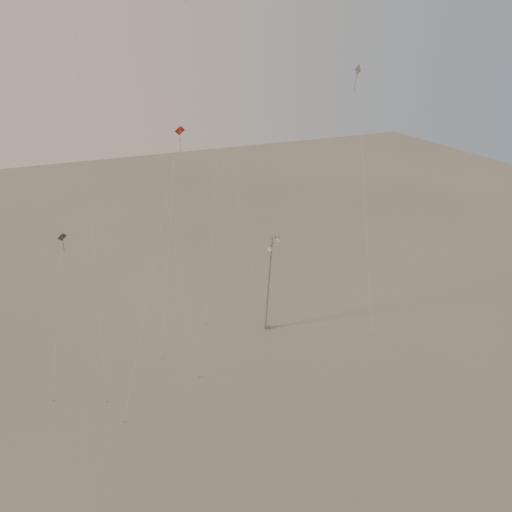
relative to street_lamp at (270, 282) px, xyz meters
name	(u,v)px	position (x,y,z in m)	size (l,w,h in m)	color
ground	(254,388)	(-4.25, -6.64, -5.37)	(160.00, 160.00, 0.00)	gray
street_lamp	(270,282)	(0.00, 0.00, 0.00)	(1.67, 0.89, 10.09)	#93979B
kite_0	(75,25)	(-12.62, 4.64, 20.66)	(4.34, 10.79, 34.08)	maroon
kite_1	(142,72)	(-8.89, 2.28, 17.88)	(1.21, 8.30, 30.74)	#34302C
kite_3	(168,193)	(-8.29, 0.82, 9.52)	(8.42, 9.03, 19.46)	maroon
kite_4	(361,134)	(8.45, 0.28, 12.73)	(0.62, 7.03, 23.42)	#34302C
kite_5	(210,45)	(-0.37, 14.52, 19.40)	(3.41, 8.14, 34.60)	#903918
kite_6	(60,272)	(-17.00, 1.48, 4.16)	(3.56, 4.31, 12.34)	#34302C
kite_7	(181,60)	(-4.83, 8.25, 18.30)	(7.89, 11.13, 30.50)	maroon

